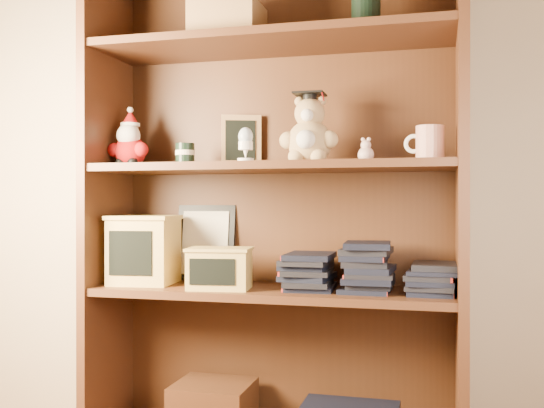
{
  "coord_description": "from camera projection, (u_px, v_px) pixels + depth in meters",
  "views": [
    {
      "loc": [
        0.33,
        -0.67,
        0.83
      ],
      "look_at": [
        -0.2,
        1.3,
        0.82
      ],
      "focal_mm": 42.0,
      "sensor_mm": 36.0,
      "label": 1
    }
  ],
  "objects": [
    {
      "name": "egg_cup",
      "position": [
        246.0,
        144.0,
        1.98
      ],
      "size": [
        0.05,
        0.05,
        0.11
      ],
      "color": "white",
      "rests_on": "shelf_upper"
    },
    {
      "name": "shelf_upper",
      "position": [
        272.0,
        167.0,
        2.04
      ],
      "size": [
        1.14,
        0.33,
        0.02
      ],
      "color": "#482614",
      "rests_on": "ground"
    },
    {
      "name": "pencils_box",
      "position": [
        219.0,
        268.0,
        2.01
      ],
      "size": [
        0.22,
        0.17,
        0.13
      ],
      "color": "tan",
      "rests_on": "shelf_lower"
    },
    {
      "name": "treats_box",
      "position": [
        144.0,
        249.0,
        2.15
      ],
      "size": [
        0.23,
        0.23,
        0.23
      ],
      "color": "tan",
      "rests_on": "shelf_lower"
    },
    {
      "name": "teachers_tin",
      "position": [
        185.0,
        154.0,
        2.11
      ],
      "size": [
        0.06,
        0.06,
        0.07
      ],
      "color": "black",
      "rests_on": "shelf_upper"
    },
    {
      "name": "shelf_lower",
      "position": [
        272.0,
        292.0,
        2.04
      ],
      "size": [
        1.14,
        0.33,
        0.02
      ],
      "color": "#482614",
      "rests_on": "ground"
    },
    {
      "name": "chalkboard_plaque",
      "position": [
        241.0,
        141.0,
        2.18
      ],
      "size": [
        0.13,
        0.1,
        0.18
      ],
      "color": "#9E7547",
      "rests_on": "shelf_upper"
    },
    {
      "name": "santa_plush",
      "position": [
        130.0,
        143.0,
        2.16
      ],
      "size": [
        0.15,
        0.11,
        0.21
      ],
      "color": "#A50F0F",
      "rests_on": "shelf_upper"
    },
    {
      "name": "pink_figurine",
      "position": [
        366.0,
        152.0,
        1.96
      ],
      "size": [
        0.05,
        0.05,
        0.08
      ],
      "color": "#CEA99F",
      "rests_on": "shelf_upper"
    },
    {
      "name": "bookcase",
      "position": [
        275.0,
        216.0,
        2.09
      ],
      "size": [
        1.2,
        0.35,
        1.6
      ],
      "color": "#482614",
      "rests_on": "ground"
    },
    {
      "name": "book_stack_left",
      "position": [
        309.0,
        272.0,
        2.01
      ],
      "size": [
        0.14,
        0.2,
        0.11
      ],
      "color": "black",
      "rests_on": "shelf_lower"
    },
    {
      "name": "teacher_mug",
      "position": [
        429.0,
        143.0,
        1.91
      ],
      "size": [
        0.12,
        0.08,
        0.11
      ],
      "color": "silver",
      "rests_on": "shelf_upper"
    },
    {
      "name": "book_stack_right",
      "position": [
        433.0,
        278.0,
        1.91
      ],
      "size": [
        0.14,
        0.2,
        0.1
      ],
      "color": "black",
      "rests_on": "shelf_lower"
    },
    {
      "name": "grad_teddy_bear",
      "position": [
        309.0,
        135.0,
        2.0
      ],
      "size": [
        0.19,
        0.16,
        0.23
      ],
      "color": "tan",
      "rests_on": "shelf_upper"
    },
    {
      "name": "book_stack_mid",
      "position": [
        369.0,
        268.0,
        1.96
      ],
      "size": [
        0.14,
        0.2,
        0.14
      ],
      "color": "black",
      "rests_on": "shelf_lower"
    },
    {
      "name": "certificate_frame",
      "position": [
        206.0,
        243.0,
        2.24
      ],
      "size": [
        0.21,
        0.05,
        0.27
      ],
      "color": "black",
      "rests_on": "shelf_lower"
    }
  ]
}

